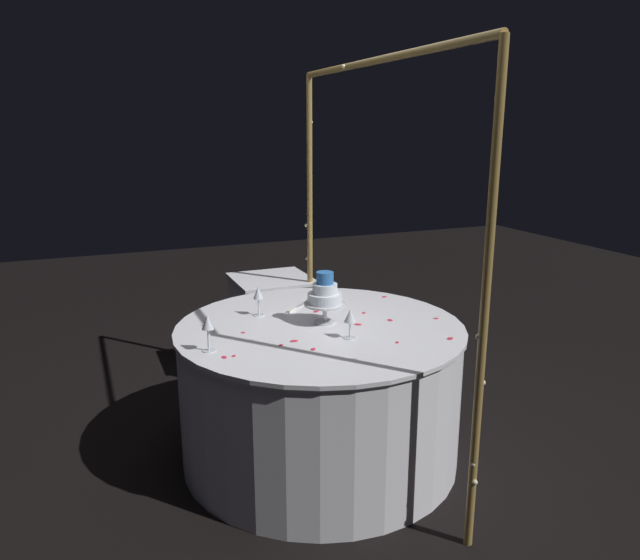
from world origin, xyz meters
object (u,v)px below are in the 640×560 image
Objects in this scene: side_table at (273,327)px; wine_glass_1 at (208,324)px; decorative_arch at (375,207)px; tiered_cake at (325,295)px; wine_glass_2 at (335,291)px; main_table at (320,391)px; cake_knife at (299,306)px; wine_glass_0 at (258,295)px; wine_glass_3 at (350,317)px.

side_table is 1.53m from wine_glass_1.
wine_glass_1 reaches higher than side_table.
wine_glass_1 is (0.14, -0.92, -0.47)m from decorative_arch.
tiered_cake reaches higher than wine_glass_2.
wine_glass_2 reaches higher than main_table.
wine_glass_2 is 0.64× the size of cake_knife.
wine_glass_0 is 1.09× the size of wine_glass_2.
wine_glass_3 is at bearing -1.76° from side_table.
main_table is 0.51m from cake_knife.
wine_glass_1 is at bearing -65.31° from wine_glass_2.
decorative_arch is 7.54× the size of tiered_cake.
tiered_cake is at bearing 104.78° from wine_glass_1.
wine_glass_3 is at bearing 4.76° from cake_knife.
main_table is at bearing -165.48° from wine_glass_3.
wine_glass_0 is 0.60m from wine_glass_3.
decorative_arch is at bearing 28.79° from wine_glass_2.
decorative_arch reaches higher than wine_glass_3.
decorative_arch reaches higher than wine_glass_1.
wine_glass_0 is 0.29m from cake_knife.
wine_glass_3 is at bearing 4.35° from tiered_cake.
cake_knife is at bearing -125.19° from wine_glass_2.
wine_glass_1 is at bearing -77.03° from main_table.
tiered_cake is 1.56× the size of wine_glass_1.
main_table is 5.46× the size of tiered_cake.
wine_glass_2 is at bearing 81.91° from wine_glass_0.
cake_knife is at bearing -174.90° from tiered_cake.
wine_glass_1 reaches higher than main_table.
main_table is 0.80m from wine_glass_1.
tiered_cake is (1.09, -0.06, 0.53)m from side_table.
wine_glass_1 is (0.17, -0.65, -0.02)m from tiered_cake.
decorative_arch is 14.01× the size of wine_glass_3.
side_table is 1.21m from tiered_cake.
main_table is 10.02× the size of wine_glass_2.
cake_knife is (-0.49, 0.62, -0.13)m from wine_glass_1.
decorative_arch is 0.60m from wine_glass_3.
wine_glass_0 reaches higher than cake_knife.
cake_knife is (-0.31, -0.03, -0.15)m from tiered_cake.
wine_glass_2 is 1.01× the size of wine_glass_3.
side_table is 4.44× the size of wine_glass_0.
tiered_cake is 0.24m from wine_glass_2.
side_table is (-1.12, 0.10, -0.01)m from main_table.
wine_glass_2 is at bearing 54.81° from cake_knife.
side_table is at bearing -174.75° from wine_glass_2.
wine_glass_3 is at bearing 82.08° from wine_glass_1.
tiered_cake is 1.84× the size of wine_glass_2.
decorative_arch is 1.04m from wine_glass_1.
tiered_cake is 0.35m from cake_knife.
decorative_arch is 11.78× the size of wine_glass_1.
wine_glass_0 reaches higher than main_table.
tiered_cake is 0.38m from wine_glass_0.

